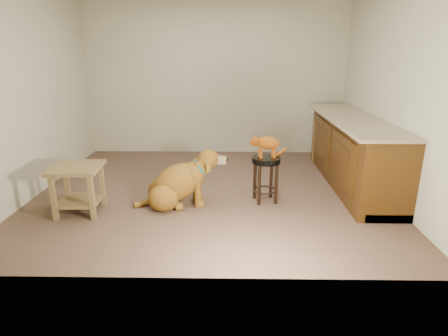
{
  "coord_description": "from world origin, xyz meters",
  "views": [
    {
      "loc": [
        0.26,
        -4.67,
        1.82
      ],
      "look_at": [
        0.19,
        -0.4,
        0.45
      ],
      "focal_mm": 30.0,
      "sensor_mm": 36.0,
      "label": 1
    }
  ],
  "objects_px": {
    "side_table": "(78,182)",
    "golden_retriever": "(178,184)",
    "wood_stool": "(328,142)",
    "tabby_kitten": "(266,144)",
    "padded_stool": "(266,170)"
  },
  "relations": [
    {
      "from": "golden_retriever",
      "to": "side_table",
      "type": "bearing_deg",
      "value": 179.72
    },
    {
      "from": "padded_stool",
      "to": "side_table",
      "type": "bearing_deg",
      "value": -170.31
    },
    {
      "from": "padded_stool",
      "to": "tabby_kitten",
      "type": "bearing_deg",
      "value": -174.79
    },
    {
      "from": "wood_stool",
      "to": "side_table",
      "type": "height_order",
      "value": "wood_stool"
    },
    {
      "from": "padded_stool",
      "to": "golden_retriever",
      "type": "bearing_deg",
      "value": -172.27
    },
    {
      "from": "side_table",
      "to": "golden_retriever",
      "type": "height_order",
      "value": "golden_retriever"
    },
    {
      "from": "side_table",
      "to": "wood_stool",
      "type": "bearing_deg",
      "value": 30.78
    },
    {
      "from": "padded_stool",
      "to": "tabby_kitten",
      "type": "distance_m",
      "value": 0.33
    },
    {
      "from": "golden_retriever",
      "to": "tabby_kitten",
      "type": "distance_m",
      "value": 1.15
    },
    {
      "from": "golden_retriever",
      "to": "tabby_kitten",
      "type": "relative_size",
      "value": 2.38
    },
    {
      "from": "side_table",
      "to": "golden_retriever",
      "type": "relative_size",
      "value": 0.5
    },
    {
      "from": "wood_stool",
      "to": "tabby_kitten",
      "type": "xyz_separation_m",
      "value": [
        -1.17,
        -1.61,
        0.38
      ]
    },
    {
      "from": "padded_stool",
      "to": "tabby_kitten",
      "type": "relative_size",
      "value": 1.19
    },
    {
      "from": "wood_stool",
      "to": "golden_retriever",
      "type": "bearing_deg",
      "value": -141.61
    },
    {
      "from": "wood_stool",
      "to": "side_table",
      "type": "relative_size",
      "value": 1.23
    }
  ]
}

